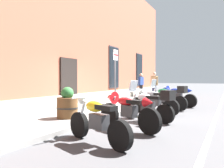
% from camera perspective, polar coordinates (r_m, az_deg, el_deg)
% --- Properties ---
extents(ground_plane, '(140.00, 140.00, 0.00)m').
position_cam_1_polar(ground_plane, '(8.59, 2.75, -7.98)').
color(ground_plane, '#424244').
extents(sidewalk, '(31.72, 2.64, 0.13)m').
position_cam_1_polar(sidewalk, '(9.21, -4.74, -6.94)').
color(sidewalk, slate).
rests_on(sidewalk, ground_plane).
extents(lane_stripe, '(31.72, 0.12, 0.01)m').
position_cam_1_polar(lane_stripe, '(7.80, 24.82, -9.01)').
color(lane_stripe, silver).
rests_on(lane_stripe, ground_plane).
extents(brick_pub_facade, '(25.72, 6.27, 7.90)m').
position_cam_1_polar(brick_pub_facade, '(12.35, -22.68, 13.15)').
color(brick_pub_facade, brown).
rests_on(brick_pub_facade, ground_plane).
extents(motorcycle_yellow_naked, '(0.85, 1.90, 0.98)m').
position_cam_1_polar(motorcycle_yellow_naked, '(4.79, -3.90, -9.50)').
color(motorcycle_yellow_naked, black).
rests_on(motorcycle_yellow_naked, ground_plane).
extents(motorcycle_red_sport, '(0.91, 2.07, 1.02)m').
position_cam_1_polar(motorcycle_red_sport, '(6.10, 3.56, -6.47)').
color(motorcycle_red_sport, black).
rests_on(motorcycle_red_sport, ground_plane).
extents(motorcycle_silver_touring, '(0.91, 1.95, 1.33)m').
position_cam_1_polar(motorcycle_silver_touring, '(7.31, 9.65, -5.23)').
color(motorcycle_silver_touring, black).
rests_on(motorcycle_silver_touring, ground_plane).
extents(motorcycle_grey_naked, '(0.82, 2.09, 0.98)m').
position_cam_1_polar(motorcycle_grey_naked, '(8.90, 10.68, -4.52)').
color(motorcycle_grey_naked, black).
rests_on(motorcycle_grey_naked, ground_plane).
extents(motorcycle_green_touring, '(0.83, 2.06, 1.38)m').
position_cam_1_polar(motorcycle_green_touring, '(10.20, 14.06, -3.32)').
color(motorcycle_green_touring, black).
rests_on(motorcycle_green_touring, ground_plane).
extents(motorcycle_blue_sport, '(0.85, 2.05, 1.04)m').
position_cam_1_polar(motorcycle_blue_sport, '(11.69, 15.99, -2.78)').
color(motorcycle_blue_sport, black).
rests_on(motorcycle_blue_sport, ground_plane).
extents(pedestrian_tan_coat, '(0.31, 0.57, 1.73)m').
position_cam_1_polar(pedestrian_tan_coat, '(15.00, 10.83, 0.20)').
color(pedestrian_tan_coat, '#2D3351').
rests_on(pedestrian_tan_coat, sidewalk).
extents(pedestrian_blue_top, '(0.57, 0.31, 1.67)m').
position_cam_1_polar(pedestrian_blue_top, '(16.17, 7.50, 0.14)').
color(pedestrian_blue_top, black).
rests_on(pedestrian_blue_top, sidewalk).
extents(parking_sign, '(0.36, 0.07, 2.54)m').
position_cam_1_polar(parking_sign, '(9.53, 0.86, 3.59)').
color(parking_sign, '#4C4C51').
rests_on(parking_sign, sidewalk).
extents(barrel_planter, '(0.70, 0.70, 0.99)m').
position_cam_1_polar(barrel_planter, '(7.26, -11.43, -5.40)').
color(barrel_planter, brown).
rests_on(barrel_planter, sidewalk).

